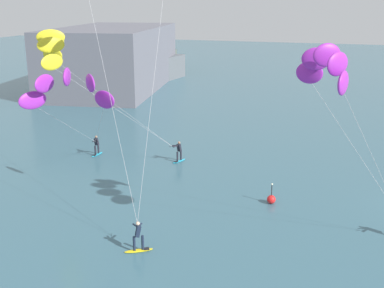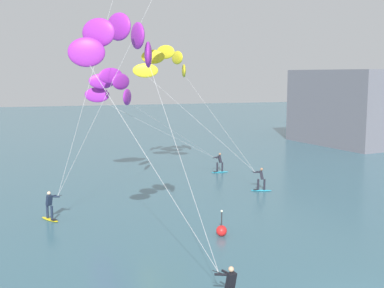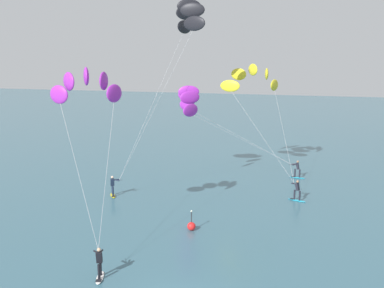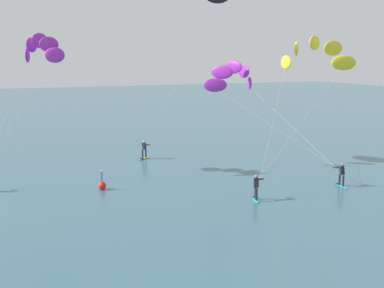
{
  "view_description": "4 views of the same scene",
  "coord_description": "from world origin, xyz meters",
  "px_view_note": "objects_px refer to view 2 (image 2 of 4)",
  "views": [
    {
      "loc": [
        -31.64,
        5.78,
        12.65
      ],
      "look_at": [
        0.02,
        16.1,
        2.82
      ],
      "focal_mm": 46.26,
      "sensor_mm": 36.0,
      "label": 1
    },
    {
      "loc": [
        -10.91,
        -13.06,
        8.28
      ],
      "look_at": [
        -2.9,
        12.75,
        4.46
      ],
      "focal_mm": 46.48,
      "sensor_mm": 36.0,
      "label": 2
    },
    {
      "loc": [
        6.2,
        -18.01,
        11.35
      ],
      "look_at": [
        -2.83,
        12.5,
        5.31
      ],
      "focal_mm": 43.86,
      "sensor_mm": 36.0,
      "label": 3
    },
    {
      "loc": [
        28.43,
        3.92,
        8.86
      ],
      "look_at": [
        -1.12,
        16.29,
        2.91
      ],
      "focal_mm": 43.26,
      "sensor_mm": 36.0,
      "label": 4
    }
  ],
  "objects_px": {
    "kitesurfer_mid_water": "(168,66)",
    "kitesurfer_downwind": "(116,90)",
    "kitesurfer_nearshore": "(124,52)",
    "marker_buoy": "(222,230)"
  },
  "relations": [
    {
      "from": "kitesurfer_mid_water",
      "to": "kitesurfer_downwind",
      "type": "relative_size",
      "value": 0.88
    },
    {
      "from": "kitesurfer_nearshore",
      "to": "kitesurfer_downwind",
      "type": "xyz_separation_m",
      "value": [
        1.99,
        15.4,
        -1.97
      ]
    },
    {
      "from": "marker_buoy",
      "to": "kitesurfer_nearshore",
      "type": "bearing_deg",
      "value": -148.8
    },
    {
      "from": "kitesurfer_mid_water",
      "to": "kitesurfer_downwind",
      "type": "distance_m",
      "value": 6.41
    },
    {
      "from": "kitesurfer_nearshore",
      "to": "marker_buoy",
      "type": "bearing_deg",
      "value": 31.2
    },
    {
      "from": "kitesurfer_mid_water",
      "to": "marker_buoy",
      "type": "height_order",
      "value": "kitesurfer_mid_water"
    },
    {
      "from": "kitesurfer_mid_water",
      "to": "marker_buoy",
      "type": "distance_m",
      "value": 18.19
    },
    {
      "from": "kitesurfer_downwind",
      "to": "marker_buoy",
      "type": "xyz_separation_m",
      "value": [
        3.45,
        -12.12,
        -6.87
      ]
    },
    {
      "from": "kitesurfer_nearshore",
      "to": "kitesurfer_downwind",
      "type": "relative_size",
      "value": 0.89
    },
    {
      "from": "kitesurfer_nearshore",
      "to": "kitesurfer_mid_water",
      "type": "relative_size",
      "value": 1.01
    }
  ]
}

